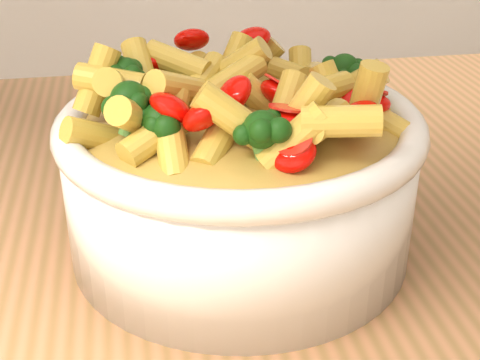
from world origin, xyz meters
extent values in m
cube|color=#A86E48|center=(0.00, 0.00, 0.88)|extent=(1.20, 0.80, 0.04)
cylinder|color=silver|center=(0.03, 0.01, 0.94)|extent=(0.23, 0.23, 0.09)
ellipsoid|color=silver|center=(0.03, 0.01, 0.92)|extent=(0.21, 0.21, 0.03)
torus|color=silver|center=(0.03, 0.01, 0.99)|extent=(0.23, 0.23, 0.02)
ellipsoid|color=gold|center=(0.03, 0.01, 0.99)|extent=(0.20, 0.20, 0.02)
camera|label=1|loc=(-0.03, -0.37, 1.15)|focal=50.00mm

